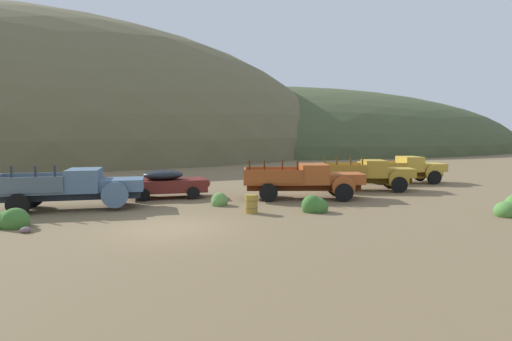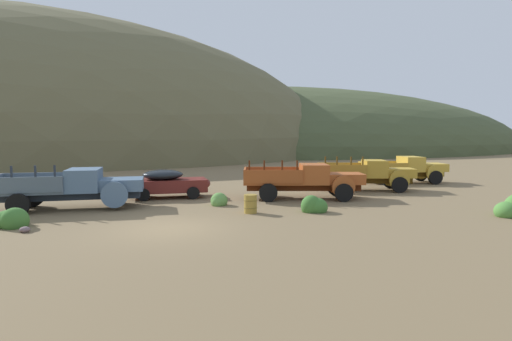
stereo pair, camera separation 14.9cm
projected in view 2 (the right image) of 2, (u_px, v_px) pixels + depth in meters
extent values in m
plane|color=brown|center=(169.00, 228.00, 15.72)|extent=(300.00, 300.00, 0.00)
ellipsoid|color=brown|center=(2.00, 157.00, 63.43)|extent=(105.19, 64.46, 43.06)
ellipsoid|color=#424C2D|center=(282.00, 150.00, 91.22)|extent=(109.17, 72.19, 25.93)
cube|color=#262D39|center=(72.00, 195.00, 19.69)|extent=(6.26, 1.41, 0.36)
cube|color=slate|center=(122.00, 184.00, 20.17)|extent=(2.07, 1.93, 0.55)
cube|color=#B7B2A8|center=(142.00, 184.00, 20.38)|extent=(0.16, 1.25, 0.44)
cylinder|color=slate|center=(114.00, 195.00, 19.10)|extent=(1.21, 0.26, 1.20)
cylinder|color=slate|center=(119.00, 189.00, 21.18)|extent=(1.21, 0.26, 1.20)
cube|color=slate|center=(84.00, 180.00, 19.76)|extent=(1.57, 2.17, 1.05)
cube|color=black|center=(99.00, 175.00, 19.89)|extent=(0.16, 1.76, 0.59)
cube|color=#4D5B67|center=(32.00, 191.00, 19.29)|extent=(3.27, 2.36, 0.12)
cube|color=#4D5B67|center=(24.00, 185.00, 18.20)|extent=(3.14, 0.30, 0.70)
cube|color=#4D5B67|center=(38.00, 180.00, 20.30)|extent=(3.14, 0.30, 0.70)
cube|color=#262D39|center=(11.00, 172.00, 18.04)|extent=(0.08, 0.08, 0.50)
cube|color=#262D39|center=(35.00, 171.00, 18.25)|extent=(0.08, 0.08, 0.50)
cube|color=#262D39|center=(55.00, 171.00, 18.43)|extent=(0.08, 0.08, 0.50)
cylinder|color=black|center=(119.00, 194.00, 21.26)|extent=(0.98, 0.34, 0.96)
cylinder|color=black|center=(18.00, 204.00, 18.17)|extent=(0.98, 0.34, 0.96)
cylinder|color=black|center=(33.00, 197.00, 20.36)|extent=(0.98, 0.34, 0.96)
cube|color=maroon|center=(168.00, 185.00, 23.17)|extent=(4.28, 2.03, 0.68)
ellipsoid|color=black|center=(163.00, 175.00, 23.06)|extent=(2.25, 1.73, 0.57)
ellipsoid|color=maroon|center=(202.00, 183.00, 23.63)|extent=(0.99, 1.52, 0.61)
cylinder|color=black|center=(193.00, 193.00, 22.63)|extent=(0.69, 0.23, 0.68)
cylinder|color=black|center=(190.00, 189.00, 24.42)|extent=(0.69, 0.23, 0.68)
cylinder|color=black|center=(143.00, 195.00, 21.98)|extent=(0.69, 0.23, 0.68)
cylinder|color=black|center=(144.00, 190.00, 23.78)|extent=(0.69, 0.23, 0.68)
cube|color=#51220D|center=(303.00, 187.00, 22.81)|extent=(6.14, 2.64, 0.36)
cube|color=#A34C1E|center=(344.00, 178.00, 22.78)|extent=(2.33, 2.17, 0.55)
cube|color=#B7B2A8|center=(361.00, 179.00, 22.79)|extent=(0.41, 1.14, 0.44)
cylinder|color=#A34C1E|center=(344.00, 187.00, 21.81)|extent=(1.20, 0.51, 1.20)
cylinder|color=#A34C1E|center=(336.00, 183.00, 23.82)|extent=(1.20, 0.51, 1.20)
cube|color=#A34C1E|center=(314.00, 174.00, 22.75)|extent=(1.91, 2.27, 1.05)
cube|color=black|center=(326.00, 170.00, 22.74)|extent=(0.51, 1.60, 0.59)
cube|color=#97471E|center=(272.00, 182.00, 22.78)|extent=(3.54, 2.82, 0.12)
cube|color=#97471E|center=(273.00, 177.00, 21.73)|extent=(2.99, 0.97, 0.70)
cube|color=#97471E|center=(271.00, 173.00, 23.75)|extent=(2.99, 0.97, 0.70)
cube|color=#97471E|center=(245.00, 175.00, 22.73)|extent=(0.67, 1.98, 0.70)
cube|color=#51220D|center=(249.00, 165.00, 21.67)|extent=(0.10, 0.10, 0.50)
cube|color=#51220D|center=(264.00, 165.00, 21.67)|extent=(0.10, 0.10, 0.50)
cube|color=#51220D|center=(282.00, 165.00, 21.68)|extent=(0.10, 0.10, 0.50)
cube|color=#51220D|center=(297.00, 165.00, 21.69)|extent=(0.10, 0.10, 0.50)
cylinder|color=black|center=(344.00, 193.00, 21.79)|extent=(1.00, 0.54, 0.96)
cylinder|color=black|center=(336.00, 187.00, 23.89)|extent=(1.00, 0.54, 0.96)
cylinder|color=black|center=(268.00, 193.00, 21.76)|extent=(1.00, 0.54, 0.96)
cylinder|color=black|center=(267.00, 187.00, 23.87)|extent=(1.00, 0.54, 0.96)
cube|color=#593D12|center=(366.00, 180.00, 26.17)|extent=(5.50, 2.74, 0.36)
cube|color=#B28928|center=(399.00, 173.00, 26.02)|extent=(2.20, 2.14, 0.55)
cube|color=#B7B2A8|center=(412.00, 173.00, 25.98)|extent=(0.46, 1.09, 0.44)
cylinder|color=#B28928|center=(399.00, 180.00, 25.09)|extent=(1.19, 0.58, 1.20)
cylinder|color=#B28928|center=(391.00, 177.00, 27.04)|extent=(1.19, 0.58, 1.20)
cube|color=#B28928|center=(374.00, 169.00, 26.08)|extent=(1.84, 2.22, 1.05)
cube|color=black|center=(384.00, 165.00, 26.03)|extent=(0.59, 1.53, 0.59)
cube|color=#A47826|center=(341.00, 176.00, 26.23)|extent=(3.29, 2.81, 0.12)
cube|color=#A47826|center=(344.00, 171.00, 25.21)|extent=(2.66, 1.04, 0.70)
cube|color=#A47826|center=(339.00, 168.00, 27.18)|extent=(2.66, 1.04, 0.70)
cube|color=#A47826|center=(320.00, 169.00, 26.26)|extent=(0.77, 1.89, 0.70)
cube|color=#593D12|center=(325.00, 161.00, 25.22)|extent=(0.10, 0.10, 0.50)
cube|color=#593D12|center=(337.00, 161.00, 25.18)|extent=(0.10, 0.10, 0.50)
cube|color=#593D12|center=(351.00, 161.00, 25.13)|extent=(0.10, 0.10, 0.50)
cube|color=#593D12|center=(363.00, 161.00, 25.10)|extent=(0.10, 0.10, 0.50)
cylinder|color=black|center=(400.00, 185.00, 25.07)|extent=(1.00, 0.59, 0.96)
cylinder|color=black|center=(390.00, 181.00, 27.11)|extent=(1.00, 0.59, 0.96)
cylinder|color=black|center=(340.00, 184.00, 25.25)|extent=(1.00, 0.59, 0.96)
cylinder|color=black|center=(335.00, 181.00, 27.30)|extent=(1.00, 0.59, 0.96)
cube|color=brown|center=(403.00, 174.00, 30.05)|extent=(5.74, 2.09, 0.36)
cube|color=gold|center=(431.00, 167.00, 30.19)|extent=(2.10, 2.03, 0.55)
cube|color=#B7B2A8|center=(442.00, 167.00, 30.27)|extent=(0.32, 1.16, 0.44)
cylinder|color=gold|center=(435.00, 173.00, 29.20)|extent=(1.21, 0.42, 1.20)
cylinder|color=gold|center=(421.00, 171.00, 31.20)|extent=(1.21, 0.42, 1.20)
cube|color=gold|center=(411.00, 164.00, 30.03)|extent=(1.68, 2.19, 1.05)
cube|color=black|center=(419.00, 161.00, 30.06)|extent=(0.39, 1.64, 0.59)
cube|color=#B5882D|center=(382.00, 171.00, 29.89)|extent=(3.22, 2.58, 0.12)
cube|color=#B5882D|center=(388.00, 167.00, 28.84)|extent=(2.82, 0.68, 0.55)
cube|color=#B5882D|center=(377.00, 165.00, 30.88)|extent=(2.82, 0.68, 0.55)
cube|color=#B5882D|center=(364.00, 166.00, 29.74)|extent=(0.51, 2.02, 0.55)
cylinder|color=black|center=(435.00, 178.00, 29.17)|extent=(1.00, 0.47, 0.96)
cylinder|color=black|center=(421.00, 175.00, 31.28)|extent=(1.00, 0.47, 0.96)
cylinder|color=black|center=(385.00, 178.00, 28.85)|extent=(1.00, 0.47, 0.96)
cylinder|color=black|center=(373.00, 175.00, 30.96)|extent=(1.00, 0.47, 0.96)
cylinder|color=olive|center=(250.00, 204.00, 18.70)|extent=(0.57, 0.57, 0.83)
torus|color=brown|center=(250.00, 200.00, 18.68)|extent=(0.62, 0.62, 0.03)
torus|color=brown|center=(250.00, 208.00, 18.71)|extent=(0.62, 0.62, 0.03)
ellipsoid|color=#5B8E42|center=(217.00, 202.00, 20.58)|extent=(0.60, 0.54, 0.62)
ellipsoid|color=#5B8E42|center=(219.00, 201.00, 20.74)|extent=(0.85, 0.76, 0.81)
ellipsoid|color=#5B8E42|center=(324.00, 179.00, 31.41)|extent=(0.79, 0.71, 0.60)
ellipsoid|color=#5B8E42|center=(319.00, 179.00, 31.41)|extent=(0.76, 0.69, 0.55)
ellipsoid|color=#5B8E42|center=(322.00, 178.00, 31.37)|extent=(0.88, 0.80, 0.88)
ellipsoid|color=#3D702D|center=(316.00, 207.00, 19.14)|extent=(0.69, 0.62, 0.69)
ellipsoid|color=#3D702D|center=(317.00, 207.00, 18.96)|extent=(0.95, 0.85, 0.83)
ellipsoid|color=#3D702D|center=(311.00, 206.00, 18.97)|extent=(0.95, 0.85, 0.99)
ellipsoid|color=#4C8438|center=(507.00, 211.00, 17.91)|extent=(1.12, 1.00, 0.85)
ellipsoid|color=#3D702D|center=(15.00, 221.00, 15.82)|extent=(1.01, 0.91, 0.99)
ellipsoid|color=#3D702D|center=(15.00, 221.00, 16.07)|extent=(0.95, 0.86, 0.77)
ellipsoid|color=#3D702D|center=(10.00, 221.00, 16.03)|extent=(1.17, 1.05, 0.83)
ellipsoid|color=#705A5E|center=(25.00, 230.00, 15.09)|extent=(0.37, 0.34, 0.22)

